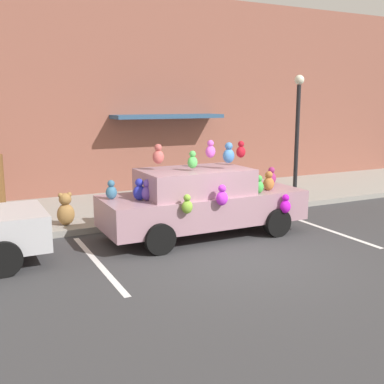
# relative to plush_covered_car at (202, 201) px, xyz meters

# --- Properties ---
(ground_plane) EXTENTS (60.00, 60.00, 0.00)m
(ground_plane) POSITION_rel_plush_covered_car_xyz_m (-0.12, -1.77, -0.81)
(ground_plane) COLOR #38383A
(sidewalk) EXTENTS (24.00, 4.00, 0.15)m
(sidewalk) POSITION_rel_plush_covered_car_xyz_m (-0.12, 3.23, -0.74)
(sidewalk) COLOR gray
(sidewalk) RESTS_ON ground
(storefront_building) EXTENTS (24.00, 1.25, 6.40)m
(storefront_building) POSITION_rel_plush_covered_car_xyz_m (-0.11, 5.37, 2.38)
(storefront_building) COLOR brown
(storefront_building) RESTS_ON ground
(parking_stripe_front) EXTENTS (0.12, 3.60, 0.01)m
(parking_stripe_front) POSITION_rel_plush_covered_car_xyz_m (2.91, -0.77, -0.81)
(parking_stripe_front) COLOR silver
(parking_stripe_front) RESTS_ON ground
(parking_stripe_rear) EXTENTS (0.12, 3.60, 0.01)m
(parking_stripe_rear) POSITION_rel_plush_covered_car_xyz_m (-2.65, -0.77, -0.81)
(parking_stripe_rear) COLOR silver
(parking_stripe_rear) RESTS_ON ground
(plush_covered_car) EXTENTS (4.64, 2.00, 2.17)m
(plush_covered_car) POSITION_rel_plush_covered_car_xyz_m (0.00, 0.00, 0.00)
(plush_covered_car) COLOR #A57C8A
(plush_covered_car) RESTS_ON ground
(teddy_bear_on_sidewalk) EXTENTS (0.41, 0.34, 0.78)m
(teddy_bear_on_sidewalk) POSITION_rel_plush_covered_car_xyz_m (-2.71, 1.74, -0.30)
(teddy_bear_on_sidewalk) COLOR #9E723D
(teddy_bear_on_sidewalk) RESTS_ON sidewalk
(street_lamp_post) EXTENTS (0.28, 0.28, 3.61)m
(street_lamp_post) POSITION_rel_plush_covered_car_xyz_m (4.03, 1.73, 1.57)
(street_lamp_post) COLOR black
(street_lamp_post) RESTS_ON sidewalk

